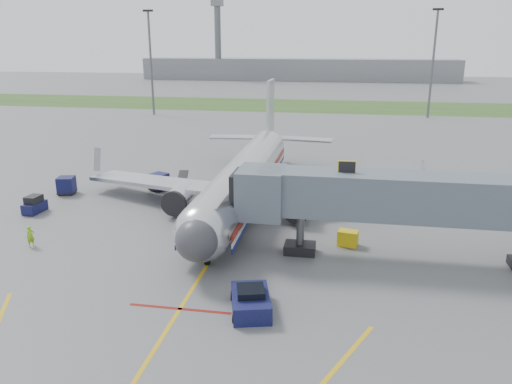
% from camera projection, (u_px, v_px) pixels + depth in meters
% --- Properties ---
extents(ground, '(400.00, 400.00, 0.00)m').
position_uv_depth(ground, '(200.00, 277.00, 32.04)').
color(ground, '#565659').
rests_on(ground, ground).
extents(grass_strip, '(300.00, 25.00, 0.01)m').
position_uv_depth(grass_strip, '(307.00, 106.00, 116.86)').
color(grass_strip, '#2D4C1E').
rests_on(grass_strip, ground).
extents(apron_markings, '(21.52, 50.00, 0.01)m').
position_uv_depth(apron_markings, '(159.00, 343.00, 25.06)').
color(apron_markings, gold).
rests_on(apron_markings, ground).
extents(airliner, '(32.10, 35.67, 10.25)m').
position_uv_depth(airliner, '(245.00, 177.00, 45.64)').
color(airliner, silver).
rests_on(airliner, ground).
extents(jet_bridge, '(25.30, 4.00, 6.90)m').
position_uv_depth(jet_bridge, '(404.00, 198.00, 33.33)').
color(jet_bridge, slate).
rests_on(jet_bridge, ground).
extents(light_mast_left, '(2.00, 0.44, 20.40)m').
position_uv_depth(light_mast_left, '(151.00, 61.00, 99.83)').
color(light_mast_left, '#595B60').
rests_on(light_mast_left, ground).
extents(light_mast_right, '(2.00, 0.44, 20.40)m').
position_uv_depth(light_mast_right, '(433.00, 61.00, 95.46)').
color(light_mast_right, '#595B60').
rests_on(light_mast_right, ground).
extents(distant_terminal, '(120.00, 14.00, 8.00)m').
position_uv_depth(distant_terminal, '(297.00, 69.00, 192.75)').
color(distant_terminal, slate).
rests_on(distant_terminal, ground).
extents(control_tower, '(4.00, 4.00, 30.00)m').
position_uv_depth(control_tower, '(218.00, 33.00, 189.12)').
color(control_tower, '#595B60').
rests_on(control_tower, ground).
extents(pushback_tug, '(2.87, 3.82, 1.42)m').
position_uv_depth(pushback_tug, '(251.00, 301.00, 27.91)').
color(pushback_tug, black).
rests_on(pushback_tug, ground).
extents(baggage_tug, '(1.30, 2.28, 1.55)m').
position_uv_depth(baggage_tug, '(34.00, 205.00, 43.96)').
color(baggage_tug, black).
rests_on(baggage_tug, ground).
extents(baggage_cart_a, '(1.77, 1.77, 1.63)m').
position_uv_depth(baggage_cart_a, '(176.00, 203.00, 44.10)').
color(baggage_cart_a, black).
rests_on(baggage_cart_a, ground).
extents(baggage_cart_b, '(1.90, 1.90, 1.72)m').
position_uv_depth(baggage_cart_b, '(66.00, 185.00, 49.28)').
color(baggage_cart_b, black).
rests_on(baggage_cart_b, ground).
extents(baggage_cart_c, '(2.13, 2.13, 1.73)m').
position_uv_depth(baggage_cart_c, '(159.00, 182.00, 50.49)').
color(baggage_cart_c, black).
rests_on(baggage_cart_c, ground).
extents(belt_loader, '(2.03, 4.54, 2.15)m').
position_uv_depth(belt_loader, '(181.00, 193.00, 48.07)').
color(belt_loader, black).
rests_on(belt_loader, ground).
extents(ground_power_cart, '(1.60, 1.22, 1.15)m').
position_uv_depth(ground_power_cart, '(348.00, 238.00, 36.90)').
color(ground_power_cart, yellow).
rests_on(ground_power_cart, ground).
extents(ramp_worker, '(0.64, 0.70, 1.59)m').
position_uv_depth(ramp_worker, '(31.00, 236.00, 36.63)').
color(ramp_worker, '#85C316').
rests_on(ramp_worker, ground).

